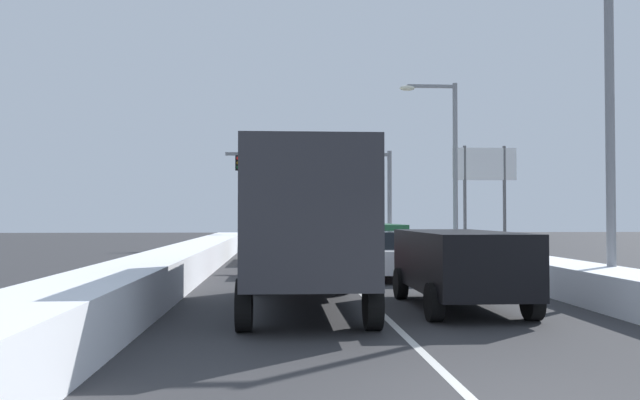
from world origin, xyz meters
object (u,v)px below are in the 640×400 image
(suv_black_right_lane_nearest, at_px, (459,262))
(traffic_light_gantry, at_px, (332,174))
(box_truck_center_lane_nearest, at_px, (304,221))
(street_lamp_right_mid, at_px, (447,154))
(street_lamp_right_near, at_px, (596,88))
(sedan_white_right_lane_second, at_px, (395,255))
(suv_green_right_lane_third, at_px, (375,240))
(sedan_maroon_center_lane_second, at_px, (298,252))
(suv_tan_center_lane_third, at_px, (290,238))
(roadside_sign_right, at_px, (485,176))

(suv_black_right_lane_nearest, height_order, traffic_light_gantry, traffic_light_gantry)
(box_truck_center_lane_nearest, relative_size, street_lamp_right_mid, 0.89)
(box_truck_center_lane_nearest, distance_m, street_lamp_right_mid, 16.91)
(street_lamp_right_mid, bearing_deg, street_lamp_right_near, -89.92)
(sedan_white_right_lane_second, height_order, suv_green_right_lane_third, suv_green_right_lane_third)
(sedan_maroon_center_lane_second, relative_size, traffic_light_gantry, 0.42)
(box_truck_center_lane_nearest, relative_size, suv_tan_center_lane_third, 1.47)
(street_lamp_right_mid, height_order, roadside_sign_right, street_lamp_right_mid)
(street_lamp_right_mid, bearing_deg, sedan_maroon_center_lane_second, -137.20)
(sedan_white_right_lane_second, distance_m, street_lamp_right_mid, 9.92)
(suv_tan_center_lane_third, bearing_deg, roadside_sign_right, 13.12)
(suv_tan_center_lane_third, relative_size, street_lamp_right_near, 0.57)
(suv_black_right_lane_nearest, relative_size, box_truck_center_lane_nearest, 0.68)
(sedan_maroon_center_lane_second, relative_size, suv_tan_center_lane_third, 0.92)
(street_lamp_right_mid, bearing_deg, box_truck_center_lane_nearest, -115.17)
(suv_green_right_lane_third, bearing_deg, box_truck_center_lane_nearest, -104.72)
(street_lamp_right_near, distance_m, roadside_sign_right, 16.47)
(box_truck_center_lane_nearest, xyz_separation_m, roadside_sign_right, (9.61, 17.58, 2.12))
(box_truck_center_lane_nearest, distance_m, sedan_maroon_center_lane_second, 8.68)
(street_lamp_right_near, bearing_deg, traffic_light_gantry, 99.56)
(suv_green_right_lane_third, height_order, roadside_sign_right, roadside_sign_right)
(sedan_maroon_center_lane_second, height_order, suv_tan_center_lane_third, suv_tan_center_lane_third)
(sedan_white_right_lane_second, xyz_separation_m, roadside_sign_right, (6.42, 10.67, 3.25))
(box_truck_center_lane_nearest, xyz_separation_m, suv_tan_center_lane_third, (-0.05, 15.33, -0.88))
(sedan_maroon_center_lane_second, bearing_deg, street_lamp_right_mid, 42.80)
(box_truck_center_lane_nearest, bearing_deg, sedan_white_right_lane_second, 65.27)
(suv_green_right_lane_third, distance_m, sedan_maroon_center_lane_second, 5.84)
(suv_green_right_lane_third, bearing_deg, suv_tan_center_lane_third, 150.88)
(suv_black_right_lane_nearest, height_order, sedan_maroon_center_lane_second, suv_black_right_lane_nearest)
(sedan_white_right_lane_second, bearing_deg, traffic_light_gantry, 91.20)
(suv_black_right_lane_nearest, bearing_deg, roadside_sign_right, 70.36)
(suv_black_right_lane_nearest, distance_m, street_lamp_right_mid, 15.89)
(suv_tan_center_lane_third, xyz_separation_m, traffic_light_gantry, (2.82, 11.75, 3.71))
(sedan_white_right_lane_second, distance_m, box_truck_center_lane_nearest, 7.70)
(box_truck_center_lane_nearest, bearing_deg, suv_tan_center_lane_third, 90.20)
(suv_green_right_lane_third, bearing_deg, suv_black_right_lane_nearest, -90.59)
(traffic_light_gantry, relative_size, roadside_sign_right, 1.93)
(sedan_maroon_center_lane_second, xyz_separation_m, street_lamp_right_near, (7.00, -7.27, 4.33))
(box_truck_center_lane_nearest, relative_size, roadside_sign_right, 1.31)
(sedan_maroon_center_lane_second, height_order, street_lamp_right_mid, street_lamp_right_mid)
(suv_green_right_lane_third, height_order, suv_tan_center_lane_third, same)
(box_truck_center_lane_nearest, bearing_deg, street_lamp_right_mid, 64.83)
(suv_black_right_lane_nearest, height_order, sedan_white_right_lane_second, suv_black_right_lane_nearest)
(suv_black_right_lane_nearest, height_order, street_lamp_right_near, street_lamp_right_near)
(traffic_light_gantry, bearing_deg, sedan_maroon_center_lane_second, -98.19)
(sedan_white_right_lane_second, bearing_deg, sedan_maroon_center_lane_second, 151.17)
(suv_black_right_lane_nearest, distance_m, sedan_maroon_center_lane_second, 9.12)
(sedan_maroon_center_lane_second, distance_m, roadside_sign_right, 13.47)
(box_truck_center_lane_nearest, relative_size, street_lamp_right_near, 0.84)
(suv_green_right_lane_third, distance_m, traffic_light_gantry, 14.24)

